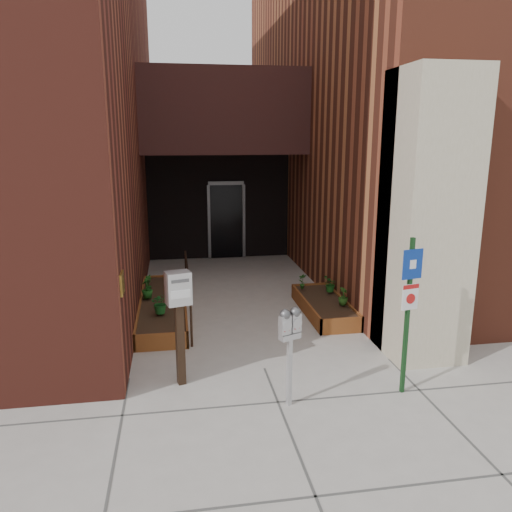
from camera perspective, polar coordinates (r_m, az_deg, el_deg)
name	(u,v)px	position (r m, az deg, el deg)	size (l,w,h in m)	color
ground	(264,369)	(7.73, 0.96, -12.74)	(80.00, 80.00, 0.00)	#9E9991
architecture	(211,75)	(13.85, -5.15, 19.90)	(20.00, 14.60, 10.00)	maroon
planter_left	(163,307)	(10.08, -10.57, -5.78)	(0.90, 3.60, 0.30)	brown
planter_right	(324,307)	(10.02, 7.78, -5.79)	(0.80, 2.20, 0.30)	brown
handrail	(188,277)	(9.85, -7.82, -2.39)	(0.04, 3.34, 0.90)	black
parking_meter	(290,331)	(6.37, 3.90, -8.52)	(0.31, 0.21, 1.34)	#B8B8BB
sign_post	(409,300)	(6.86, 17.10, -4.83)	(0.29, 0.10, 2.16)	#163D1A
payment_dropbox	(179,304)	(6.93, -8.82, -5.46)	(0.38, 0.32, 1.65)	black
shrub_left_a	(161,303)	(9.20, -10.84, -5.29)	(0.35, 0.35, 0.39)	#195A1F
shrub_left_b	(178,295)	(9.72, -8.91, -4.40)	(0.18, 0.18, 0.32)	#225E1A
shrub_left_c	(147,288)	(10.11, -12.35, -3.64)	(0.22, 0.22, 0.39)	#1B5618
shrub_left_d	(148,283)	(10.59, -12.21, -3.00)	(0.18, 0.18, 0.34)	#195418
shrub_right_a	(343,296)	(9.64, 9.94, -4.55)	(0.19, 0.19, 0.34)	#245117
shrub_right_b	(303,281)	(10.54, 5.34, -2.86)	(0.17, 0.17, 0.32)	#215D1A
shrub_right_c	(330,284)	(10.37, 8.49, -3.22)	(0.29, 0.29, 0.33)	#1B5F1B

